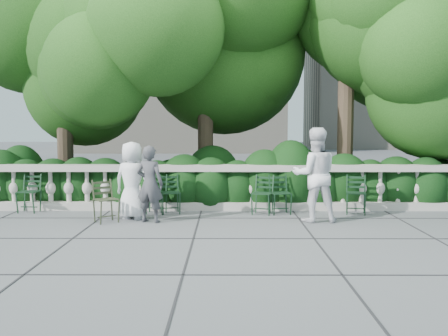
{
  "coord_description": "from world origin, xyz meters",
  "views": [
    {
      "loc": [
        0.05,
        -9.1,
        1.88
      ],
      "look_at": [
        0.0,
        1.0,
        1.0
      ],
      "focal_mm": 40.0,
      "sensor_mm": 36.0,
      "label": 1
    }
  ],
  "objects_px": {
    "chair_a": "(155,215)",
    "person_casual_man": "(315,175)",
    "chair_b": "(26,214)",
    "chair_weathered": "(110,224)",
    "chair_e": "(282,215)",
    "chair_d": "(261,216)",
    "person_businessman": "(132,180)",
    "person_woman_grey": "(150,184)",
    "chair_f": "(356,215)",
    "chair_c": "(171,215)"
  },
  "relations": [
    {
      "from": "chair_f",
      "to": "chair_b",
      "type": "bearing_deg",
      "value": -169.18
    },
    {
      "from": "chair_b",
      "to": "chair_d",
      "type": "distance_m",
      "value": 4.96
    },
    {
      "from": "chair_a",
      "to": "person_woman_grey",
      "type": "relative_size",
      "value": 0.57
    },
    {
      "from": "chair_e",
      "to": "chair_weathered",
      "type": "xyz_separation_m",
      "value": [
        -3.39,
        -0.89,
        0.0
      ]
    },
    {
      "from": "chair_a",
      "to": "person_casual_man",
      "type": "height_order",
      "value": "person_casual_man"
    },
    {
      "from": "chair_c",
      "to": "chair_e",
      "type": "bearing_deg",
      "value": -14.24
    },
    {
      "from": "chair_a",
      "to": "chair_e",
      "type": "relative_size",
      "value": 1.0
    },
    {
      "from": "person_businessman",
      "to": "person_woman_grey",
      "type": "bearing_deg",
      "value": 157.13
    },
    {
      "from": "chair_a",
      "to": "chair_c",
      "type": "bearing_deg",
      "value": 3.36
    },
    {
      "from": "chair_e",
      "to": "person_businessman",
      "type": "xyz_separation_m",
      "value": [
        -3.04,
        -0.4,
        0.77
      ]
    },
    {
      "from": "chair_weathered",
      "to": "person_casual_man",
      "type": "bearing_deg",
      "value": -32.2
    },
    {
      "from": "chair_a",
      "to": "chair_e",
      "type": "xyz_separation_m",
      "value": [
        2.66,
        -0.06,
        0.0
      ]
    },
    {
      "from": "chair_d",
      "to": "chair_e",
      "type": "xyz_separation_m",
      "value": [
        0.45,
        0.03,
        0.0
      ]
    },
    {
      "from": "chair_a",
      "to": "person_woman_grey",
      "type": "height_order",
      "value": "person_woman_grey"
    },
    {
      "from": "chair_e",
      "to": "chair_weathered",
      "type": "distance_m",
      "value": 3.5
    },
    {
      "from": "chair_a",
      "to": "chair_d",
      "type": "distance_m",
      "value": 2.21
    },
    {
      "from": "chair_weathered",
      "to": "person_casual_man",
      "type": "height_order",
      "value": "person_casual_man"
    },
    {
      "from": "chair_b",
      "to": "person_businessman",
      "type": "distance_m",
      "value": 2.56
    },
    {
      "from": "chair_b",
      "to": "chair_c",
      "type": "xyz_separation_m",
      "value": [
        3.1,
        -0.13,
        0.0
      ]
    },
    {
      "from": "chair_f",
      "to": "person_woman_grey",
      "type": "xyz_separation_m",
      "value": [
        -4.17,
        -0.74,
        0.74
      ]
    },
    {
      "from": "chair_b",
      "to": "person_casual_man",
      "type": "xyz_separation_m",
      "value": [
        5.96,
        -0.81,
        0.91
      ]
    },
    {
      "from": "chair_a",
      "to": "person_businessman",
      "type": "height_order",
      "value": "person_businessman"
    },
    {
      "from": "chair_f",
      "to": "person_woman_grey",
      "type": "distance_m",
      "value": 4.3
    },
    {
      "from": "chair_b",
      "to": "chair_weathered",
      "type": "xyz_separation_m",
      "value": [
        2.02,
        -1.06,
        0.0
      ]
    },
    {
      "from": "person_woman_grey",
      "to": "chair_e",
      "type": "bearing_deg",
      "value": -147.97
    },
    {
      "from": "chair_f",
      "to": "person_businessman",
      "type": "height_order",
      "value": "person_businessman"
    },
    {
      "from": "chair_a",
      "to": "chair_f",
      "type": "distance_m",
      "value": 4.2
    },
    {
      "from": "chair_d",
      "to": "chair_a",
      "type": "bearing_deg",
      "value": -163.87
    },
    {
      "from": "chair_e",
      "to": "chair_f",
      "type": "relative_size",
      "value": 1.0
    },
    {
      "from": "chair_c",
      "to": "person_businessman",
      "type": "bearing_deg",
      "value": -161.57
    },
    {
      "from": "chair_c",
      "to": "chair_a",
      "type": "bearing_deg",
      "value": 165.11
    },
    {
      "from": "chair_c",
      "to": "chair_e",
      "type": "relative_size",
      "value": 1.0
    },
    {
      "from": "person_woman_grey",
      "to": "chair_weathered",
      "type": "bearing_deg",
      "value": 28.7
    },
    {
      "from": "chair_a",
      "to": "chair_weathered",
      "type": "relative_size",
      "value": 1.0
    },
    {
      "from": "chair_f",
      "to": "chair_weathered",
      "type": "height_order",
      "value": "same"
    },
    {
      "from": "chair_b",
      "to": "chair_e",
      "type": "distance_m",
      "value": 5.41
    },
    {
      "from": "person_businessman",
      "to": "chair_a",
      "type": "bearing_deg",
      "value": -112.69
    },
    {
      "from": "chair_d",
      "to": "person_casual_man",
      "type": "relative_size",
      "value": 0.46
    },
    {
      "from": "person_casual_man",
      "to": "person_woman_grey",
      "type": "bearing_deg",
      "value": 0.05
    },
    {
      "from": "chair_d",
      "to": "person_woman_grey",
      "type": "relative_size",
      "value": 0.57
    },
    {
      "from": "chair_b",
      "to": "chair_d",
      "type": "xyz_separation_m",
      "value": [
        4.96,
        -0.2,
        0.0
      ]
    },
    {
      "from": "chair_a",
      "to": "chair_b",
      "type": "relative_size",
      "value": 1.0
    },
    {
      "from": "chair_b",
      "to": "chair_d",
      "type": "bearing_deg",
      "value": 2.35
    },
    {
      "from": "chair_c",
      "to": "chair_e",
      "type": "xyz_separation_m",
      "value": [
        2.32,
        -0.05,
        0.0
      ]
    },
    {
      "from": "person_woman_grey",
      "to": "chair_f",
      "type": "bearing_deg",
      "value": -153.36
    },
    {
      "from": "person_businessman",
      "to": "person_casual_man",
      "type": "relative_size",
      "value": 0.85
    },
    {
      "from": "chair_a",
      "to": "person_casual_man",
      "type": "xyz_separation_m",
      "value": [
        3.21,
        -0.69,
        0.91
      ]
    },
    {
      "from": "person_businessman",
      "to": "person_casual_man",
      "type": "bearing_deg",
      "value": -166.93
    },
    {
      "from": "chair_d",
      "to": "chair_e",
      "type": "bearing_deg",
      "value": 22.2
    },
    {
      "from": "chair_c",
      "to": "chair_f",
      "type": "bearing_deg",
      "value": -13.62
    }
  ]
}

